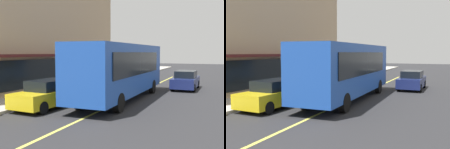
% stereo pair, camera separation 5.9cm
% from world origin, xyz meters
% --- Properties ---
extents(ground, '(120.00, 120.00, 0.00)m').
position_xyz_m(ground, '(0.00, 0.00, 0.00)').
color(ground, '#28282B').
extents(sidewalk, '(80.00, 2.94, 0.15)m').
position_xyz_m(sidewalk, '(0.00, 5.51, 0.07)').
color(sidewalk, '#B2ADA3').
rests_on(sidewalk, ground).
extents(lane_centre_stripe, '(36.00, 0.16, 0.01)m').
position_xyz_m(lane_centre_stripe, '(0.00, 0.00, 0.00)').
color(lane_centre_stripe, '#D8D14C').
rests_on(lane_centre_stripe, ground).
extents(storefront_building, '(22.81, 8.87, 13.00)m').
position_xyz_m(storefront_building, '(3.27, 11.10, 6.49)').
color(storefront_building, tan).
rests_on(storefront_building, ground).
extents(bus, '(11.15, 2.68, 3.50)m').
position_xyz_m(bus, '(0.26, 0.09, 1.99)').
color(bus, '#1E4CAD').
rests_on(bus, ground).
extents(car_yellow, '(4.40, 2.06, 1.52)m').
position_xyz_m(car_yellow, '(-3.57, 2.95, 0.74)').
color(car_yellow, yellow).
rests_on(car_yellow, ground).
extents(car_white, '(4.32, 1.90, 1.52)m').
position_xyz_m(car_white, '(13.32, 3.00, 0.74)').
color(car_white, white).
rests_on(car_white, ground).
extents(car_navy, '(4.33, 1.92, 1.52)m').
position_xyz_m(car_navy, '(6.94, -3.00, 0.74)').
color(car_navy, navy).
rests_on(car_navy, ground).
extents(pedestrian_near_storefront, '(0.34, 0.34, 1.72)m').
position_xyz_m(pedestrian_near_storefront, '(10.71, 4.86, 1.18)').
color(pedestrian_near_storefront, black).
rests_on(pedestrian_near_storefront, sidewalk).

